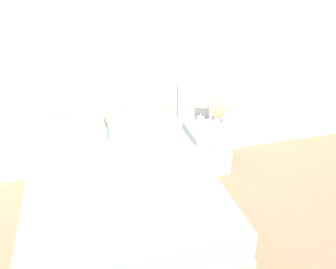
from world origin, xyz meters
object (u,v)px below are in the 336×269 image
(table_lamp, at_px, (202,102))
(flower_vase, at_px, (218,112))
(teacup, at_px, (206,128))
(bed, at_px, (121,194))
(nightstand, at_px, (206,148))

(table_lamp, xyz_separation_m, flower_vase, (0.19, -0.06, -0.12))
(teacup, bearing_deg, flower_vase, 33.45)
(bed, bearing_deg, teacup, 30.13)
(bed, relative_size, teacup, 14.91)
(nightstand, bearing_deg, flower_vase, 25.61)
(table_lamp, height_order, teacup, table_lamp)
(bed, height_order, nightstand, bed)
(flower_vase, height_order, teacup, flower_vase)
(table_lamp, bearing_deg, nightstand, -74.17)
(flower_vase, bearing_deg, bed, -149.34)
(nightstand, bearing_deg, bed, -148.69)
(flower_vase, relative_size, teacup, 1.87)
(table_lamp, bearing_deg, flower_vase, -17.90)
(nightstand, xyz_separation_m, teacup, (-0.04, -0.06, 0.29))
(nightstand, xyz_separation_m, table_lamp, (-0.04, 0.13, 0.53))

